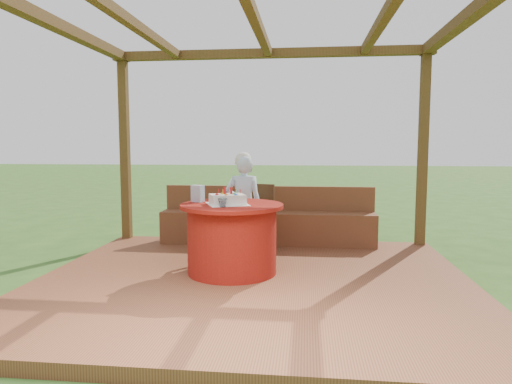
# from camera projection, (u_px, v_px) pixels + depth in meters

# --- Properties ---
(ground) EXTENTS (60.00, 60.00, 0.00)m
(ground) POSITION_uv_depth(u_px,v_px,m) (253.00, 289.00, 4.78)
(ground) COLOR #2C551C
(ground) RESTS_ON ground
(deck) EXTENTS (4.50, 4.00, 0.12)m
(deck) POSITION_uv_depth(u_px,v_px,m) (253.00, 284.00, 4.78)
(deck) COLOR brown
(deck) RESTS_ON ground
(pergola) EXTENTS (4.50, 4.00, 2.72)m
(pergola) POSITION_uv_depth(u_px,v_px,m) (253.00, 54.00, 4.54)
(pergola) COLOR brown
(pergola) RESTS_ON deck
(bench) EXTENTS (3.00, 0.42, 0.80)m
(bench) POSITION_uv_depth(u_px,v_px,m) (267.00, 225.00, 6.44)
(bench) COLOR brown
(bench) RESTS_ON deck
(table) EXTENTS (1.11, 1.11, 0.75)m
(table) POSITION_uv_depth(u_px,v_px,m) (232.00, 238.00, 4.94)
(table) COLOR maroon
(table) RESTS_ON deck
(chair) EXTENTS (0.52, 0.52, 0.88)m
(chair) POSITION_uv_depth(u_px,v_px,m) (256.00, 214.00, 5.95)
(chair) COLOR #3E2813
(chair) RESTS_ON deck
(elderly_woman) EXTENTS (0.49, 0.36, 1.30)m
(elderly_woman) POSITION_uv_depth(u_px,v_px,m) (243.00, 203.00, 5.76)
(elderly_woman) COLOR #A3CEF2
(elderly_woman) RESTS_ON deck
(birthday_cake) EXTENTS (0.53, 0.53, 0.18)m
(birthday_cake) POSITION_uv_depth(u_px,v_px,m) (227.00, 199.00, 4.86)
(birthday_cake) COLOR white
(birthday_cake) RESTS_ON table
(gift_bag) EXTENTS (0.15, 0.13, 0.19)m
(gift_bag) POSITION_uv_depth(u_px,v_px,m) (198.00, 194.00, 5.07)
(gift_bag) COLOR #DC8EC4
(gift_bag) RESTS_ON table
(drinking_glass) EXTENTS (0.12, 0.12, 0.09)m
(drinking_glass) POSITION_uv_depth(u_px,v_px,m) (223.00, 203.00, 4.64)
(drinking_glass) COLOR white
(drinking_glass) RESTS_ON table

